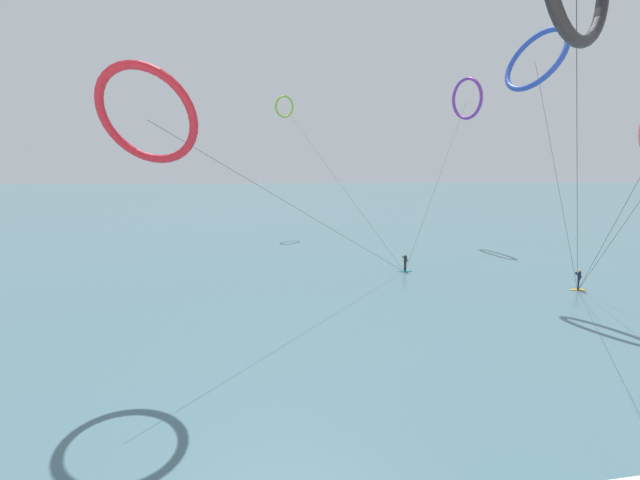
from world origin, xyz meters
TOP-DOWN VIEW (x-y plane):
  - sea_water at (0.00, 104.23)m, footprint 400.00×200.00m
  - surfer_amber at (21.01, 27.09)m, footprint 1.40×0.72m
  - surfer_teal at (8.49, 33.25)m, footprint 1.40×0.61m
  - kite_lime at (-3.69, 57.09)m, footprint 13.69×25.13m
  - kite_violet at (19.61, 49.53)m, footprint 12.60×18.89m
  - kite_cobalt at (16.46, 28.22)m, footprint 6.68×5.72m
  - kite_crimson at (-8.05, 16.05)m, footprint 19.18×18.93m

SIDE VIEW (x-z plane):
  - sea_water at x=0.00m, z-range 0.00..0.08m
  - surfer_amber at x=21.01m, z-range -0.03..1.67m
  - surfer_teal at x=8.49m, z-range -0.03..1.67m
  - kite_crimson at x=-8.05m, z-range 5.00..19.51m
  - kite_cobalt at x=16.46m, z-range 7.64..27.77m
  - kite_lime at x=-3.69m, z-range 8.16..27.72m
  - kite_violet at x=19.61m, z-range 7.74..28.42m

